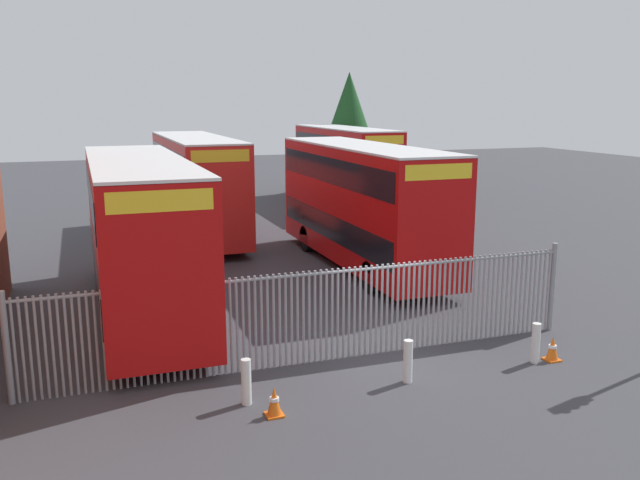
{
  "coord_description": "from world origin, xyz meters",
  "views": [
    {
      "loc": [
        -6.41,
        -13.81,
        5.98
      ],
      "look_at": [
        0.0,
        4.0,
        2.0
      ],
      "focal_mm": 37.5,
      "sensor_mm": 36.0,
      "label": 1
    }
  ],
  "objects_px": {
    "bollard_near_right": "(536,343)",
    "double_decker_bus_far_back": "(345,162)",
    "double_decker_bus_behind_fence_left": "(362,201)",
    "double_decker_bus_behind_fence_right": "(197,183)",
    "traffic_cone_mid_forecourt": "(274,402)",
    "bollard_center_front": "(408,361)",
    "double_decker_bus_near_gate": "(140,230)",
    "bollard_near_left": "(246,382)",
    "traffic_cone_by_gate": "(553,349)"
  },
  "relations": [
    {
      "from": "double_decker_bus_near_gate",
      "to": "double_decker_bus_far_back",
      "type": "distance_m",
      "value": 21.7
    },
    {
      "from": "double_decker_bus_near_gate",
      "to": "traffic_cone_by_gate",
      "type": "distance_m",
      "value": 11.24
    },
    {
      "from": "double_decker_bus_behind_fence_right",
      "to": "traffic_cone_by_gate",
      "type": "relative_size",
      "value": 18.32
    },
    {
      "from": "double_decker_bus_near_gate",
      "to": "double_decker_bus_behind_fence_right",
      "type": "height_order",
      "value": "same"
    },
    {
      "from": "double_decker_bus_behind_fence_left",
      "to": "bollard_near_right",
      "type": "relative_size",
      "value": 11.38
    },
    {
      "from": "bollard_near_right",
      "to": "double_decker_bus_far_back",
      "type": "bearing_deg",
      "value": 78.51
    },
    {
      "from": "double_decker_bus_behind_fence_right",
      "to": "traffic_cone_mid_forecourt",
      "type": "height_order",
      "value": "double_decker_bus_behind_fence_right"
    },
    {
      "from": "double_decker_bus_near_gate",
      "to": "double_decker_bus_behind_fence_left",
      "type": "xyz_separation_m",
      "value": [
        8.03,
        3.0,
        0.0
      ]
    },
    {
      "from": "double_decker_bus_near_gate",
      "to": "double_decker_bus_behind_fence_left",
      "type": "bearing_deg",
      "value": 20.51
    },
    {
      "from": "bollard_center_front",
      "to": "traffic_cone_by_gate",
      "type": "distance_m",
      "value": 3.75
    },
    {
      "from": "double_decker_bus_near_gate",
      "to": "bollard_near_left",
      "type": "height_order",
      "value": "double_decker_bus_near_gate"
    },
    {
      "from": "double_decker_bus_behind_fence_right",
      "to": "traffic_cone_mid_forecourt",
      "type": "xyz_separation_m",
      "value": [
        -1.58,
        -17.78,
        -2.13
      ]
    },
    {
      "from": "double_decker_bus_behind_fence_right",
      "to": "double_decker_bus_far_back",
      "type": "xyz_separation_m",
      "value": [
        9.76,
        6.9,
        0.0
      ]
    },
    {
      "from": "double_decker_bus_near_gate",
      "to": "traffic_cone_by_gate",
      "type": "height_order",
      "value": "double_decker_bus_near_gate"
    },
    {
      "from": "double_decker_bus_behind_fence_left",
      "to": "bollard_near_left",
      "type": "xyz_separation_m",
      "value": [
        -6.67,
        -9.7,
        -1.95
      ]
    },
    {
      "from": "double_decker_bus_near_gate",
      "to": "traffic_cone_mid_forecourt",
      "type": "relative_size",
      "value": 18.32
    },
    {
      "from": "double_decker_bus_far_back",
      "to": "traffic_cone_by_gate",
      "type": "height_order",
      "value": "double_decker_bus_far_back"
    },
    {
      "from": "bollard_near_left",
      "to": "traffic_cone_mid_forecourt",
      "type": "distance_m",
      "value": 0.8
    },
    {
      "from": "bollard_near_left",
      "to": "traffic_cone_mid_forecourt",
      "type": "bearing_deg",
      "value": -60.42
    },
    {
      "from": "bollard_near_right",
      "to": "double_decker_bus_behind_fence_left",
      "type": "bearing_deg",
      "value": 90.83
    },
    {
      "from": "bollard_center_front",
      "to": "bollard_near_right",
      "type": "bearing_deg",
      "value": -0.24
    },
    {
      "from": "double_decker_bus_near_gate",
      "to": "double_decker_bus_far_back",
      "type": "xyz_separation_m",
      "value": [
        13.09,
        17.31,
        0.0
      ]
    },
    {
      "from": "double_decker_bus_behind_fence_left",
      "to": "bollard_near_right",
      "type": "distance_m",
      "value": 10.04
    },
    {
      "from": "bollard_near_right",
      "to": "traffic_cone_by_gate",
      "type": "distance_m",
      "value": 0.5
    },
    {
      "from": "bollard_near_left",
      "to": "bollard_near_right",
      "type": "relative_size",
      "value": 1.0
    },
    {
      "from": "double_decker_bus_behind_fence_right",
      "to": "bollard_near_left",
      "type": "xyz_separation_m",
      "value": [
        -1.97,
        -17.1,
        -1.95
      ]
    },
    {
      "from": "double_decker_bus_behind_fence_right",
      "to": "traffic_cone_by_gate",
      "type": "xyz_separation_m",
      "value": [
        5.31,
        -17.28,
        -2.13
      ]
    },
    {
      "from": "traffic_cone_mid_forecourt",
      "to": "double_decker_bus_behind_fence_right",
      "type": "bearing_deg",
      "value": 84.91
    },
    {
      "from": "bollard_near_left",
      "to": "traffic_cone_mid_forecourt",
      "type": "height_order",
      "value": "bollard_near_left"
    },
    {
      "from": "double_decker_bus_far_back",
      "to": "bollard_near_right",
      "type": "height_order",
      "value": "double_decker_bus_far_back"
    },
    {
      "from": "double_decker_bus_near_gate",
      "to": "double_decker_bus_far_back",
      "type": "bearing_deg",
      "value": 52.92
    },
    {
      "from": "double_decker_bus_far_back",
      "to": "bollard_near_left",
      "type": "height_order",
      "value": "double_decker_bus_far_back"
    },
    {
      "from": "double_decker_bus_behind_fence_left",
      "to": "double_decker_bus_far_back",
      "type": "height_order",
      "value": "same"
    },
    {
      "from": "bollard_near_left",
      "to": "bollard_center_front",
      "type": "xyz_separation_m",
      "value": [
        3.53,
        -0.13,
        0.0
      ]
    },
    {
      "from": "traffic_cone_mid_forecourt",
      "to": "bollard_center_front",
      "type": "bearing_deg",
      "value": 9.75
    },
    {
      "from": "double_decker_bus_behind_fence_left",
      "to": "traffic_cone_mid_forecourt",
      "type": "xyz_separation_m",
      "value": [
        -6.29,
        -10.37,
        -2.13
      ]
    },
    {
      "from": "bollard_near_left",
      "to": "bollard_near_right",
      "type": "distance_m",
      "value": 6.81
    },
    {
      "from": "double_decker_bus_behind_fence_left",
      "to": "bollard_center_front",
      "type": "height_order",
      "value": "double_decker_bus_behind_fence_left"
    },
    {
      "from": "double_decker_bus_behind_fence_left",
      "to": "bollard_near_left",
      "type": "relative_size",
      "value": 11.38
    },
    {
      "from": "double_decker_bus_near_gate",
      "to": "bollard_near_left",
      "type": "relative_size",
      "value": 11.38
    },
    {
      "from": "bollard_center_front",
      "to": "traffic_cone_mid_forecourt",
      "type": "height_order",
      "value": "bollard_center_front"
    },
    {
      "from": "double_decker_bus_behind_fence_right",
      "to": "bollard_near_left",
      "type": "bearing_deg",
      "value": -96.56
    },
    {
      "from": "double_decker_bus_far_back",
      "to": "traffic_cone_mid_forecourt",
      "type": "bearing_deg",
      "value": -114.68
    },
    {
      "from": "double_decker_bus_behind_fence_left",
      "to": "bollard_near_left",
      "type": "bearing_deg",
      "value": -124.52
    },
    {
      "from": "double_decker_bus_far_back",
      "to": "bollard_near_left",
      "type": "bearing_deg",
      "value": -116.03
    },
    {
      "from": "double_decker_bus_behind_fence_left",
      "to": "bollard_near_left",
      "type": "height_order",
      "value": "double_decker_bus_behind_fence_left"
    },
    {
      "from": "double_decker_bus_behind_fence_left",
      "to": "traffic_cone_mid_forecourt",
      "type": "height_order",
      "value": "double_decker_bus_behind_fence_left"
    },
    {
      "from": "double_decker_bus_behind_fence_right",
      "to": "bollard_near_right",
      "type": "distance_m",
      "value": 18.02
    },
    {
      "from": "traffic_cone_mid_forecourt",
      "to": "double_decker_bus_far_back",
      "type": "bearing_deg",
      "value": 65.32
    },
    {
      "from": "double_decker_bus_behind_fence_right",
      "to": "bollard_near_right",
      "type": "bearing_deg",
      "value": -74.31
    }
  ]
}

